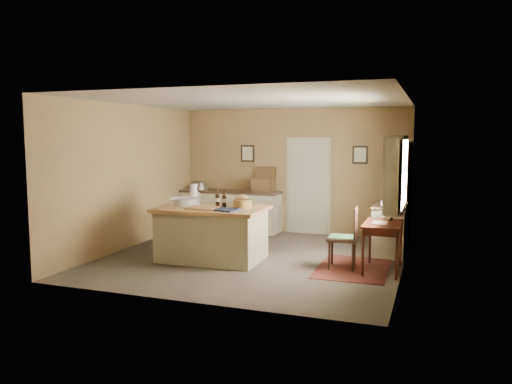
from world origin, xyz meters
TOP-DOWN VIEW (x-y plane):
  - ground at (0.00, 0.00)m, footprint 5.00×5.00m
  - wall_back at (0.00, 2.50)m, footprint 5.00×0.10m
  - wall_front at (0.00, -2.50)m, footprint 5.00×0.10m
  - wall_left at (-2.50, 0.00)m, footprint 0.10×5.00m
  - wall_right at (2.50, 0.00)m, footprint 0.10×5.00m
  - ceiling at (0.00, 0.00)m, footprint 5.00×5.00m
  - door at (0.35, 2.47)m, footprint 0.97×0.06m
  - framed_prints at (0.20, 2.48)m, footprint 2.82×0.02m
  - window at (2.42, -0.20)m, footprint 0.25×1.99m
  - work_island at (-0.62, -0.40)m, footprint 1.83×1.21m
  - sideboard at (-1.34, 2.20)m, footprint 2.25×0.64m
  - rug at (1.75, -0.15)m, footprint 1.12×1.62m
  - writing_desk at (2.20, -0.15)m, footprint 0.57×0.93m
  - desk_chair at (1.58, -0.20)m, footprint 0.48×0.48m
  - right_cabinet at (2.20, 1.11)m, footprint 0.57×1.03m
  - shelving_unit at (2.35, 2.00)m, footprint 0.34×0.90m

SIDE VIEW (x-z plane):
  - ground at x=0.00m, z-range 0.00..0.00m
  - rug at x=1.75m, z-range 0.00..0.01m
  - right_cabinet at x=2.20m, z-range -0.04..0.95m
  - desk_chair at x=1.58m, z-range 0.00..0.96m
  - sideboard at x=-1.34m, z-range -0.11..1.07m
  - work_island at x=-0.62m, z-range -0.12..1.08m
  - writing_desk at x=2.20m, z-range 0.26..1.08m
  - shelving_unit at x=2.35m, z-range 0.00..1.99m
  - door at x=0.35m, z-range 0.00..2.11m
  - wall_back at x=0.00m, z-range 0.00..2.70m
  - wall_front at x=0.00m, z-range 0.00..2.70m
  - wall_left at x=-2.50m, z-range 0.00..2.70m
  - wall_right at x=2.50m, z-range 0.00..2.70m
  - window at x=2.42m, z-range 0.99..2.11m
  - framed_prints at x=0.20m, z-range 1.53..1.91m
  - ceiling at x=0.00m, z-range 2.70..2.70m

